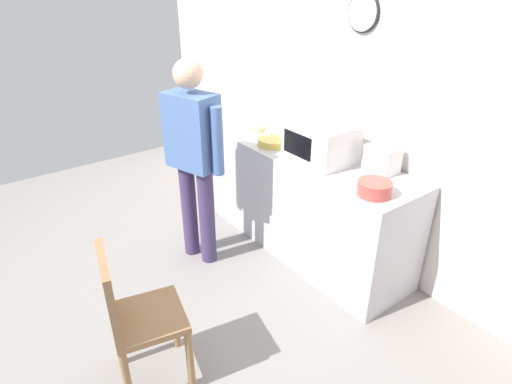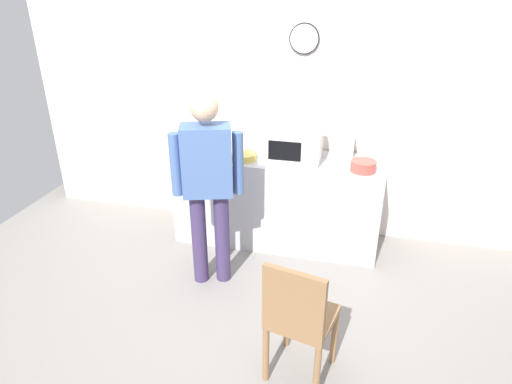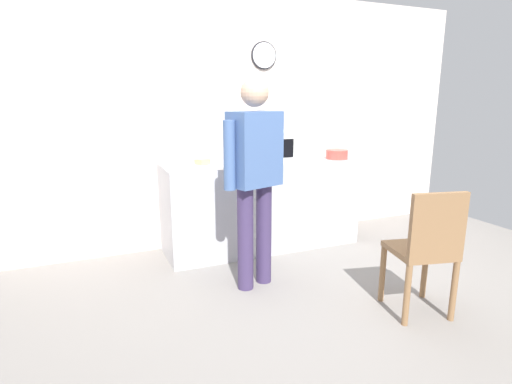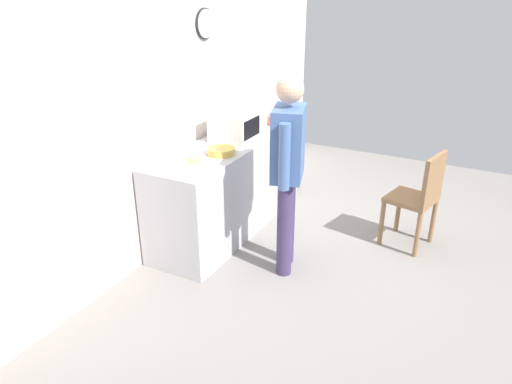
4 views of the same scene
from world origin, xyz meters
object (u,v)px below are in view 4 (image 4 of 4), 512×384
sandwich_plate (194,162)px  person_standing (288,162)px  salad_bowl (278,120)px  toaster (241,116)px  spoon_utensil (215,167)px  fork_utensil (204,140)px  wooden_chair (419,196)px  cereal_bowl (221,151)px  microwave (237,124)px

sandwich_plate → person_standing: bearing=-74.9°
person_standing → salad_bowl: bearing=28.7°
salad_bowl → toaster: (-0.21, 0.34, 0.05)m
sandwich_plate → person_standing: person_standing is taller
spoon_utensil → toaster: bearing=19.8°
toaster → person_standing: 1.43m
sandwich_plate → fork_utensil: bearing=25.9°
person_standing → wooden_chair: bearing=-45.5°
salad_bowl → cereal_bowl: 1.12m
cereal_bowl → salad_bowl: bearing=-1.6°
spoon_utensil → person_standing: 0.61m
cereal_bowl → fork_utensil: bearing=53.5°
sandwich_plate → cereal_bowl: size_ratio=0.94×
toaster → wooden_chair: toaster is taller
sandwich_plate → spoon_utensil: sandwich_plate is taller
sandwich_plate → toaster: (1.23, 0.23, 0.08)m
spoon_utensil → salad_bowl: bearing=4.0°
sandwich_plate → wooden_chair: (1.12, -1.71, -0.41)m
sandwich_plate → toaster: bearing=10.6°
salad_bowl → spoon_utensil: 1.43m
wooden_chair → sandwich_plate: bearing=123.3°
microwave → sandwich_plate: (-0.79, -0.02, -0.13)m
sandwich_plate → wooden_chair: size_ratio=0.25×
microwave → sandwich_plate: size_ratio=2.10×
microwave → toaster: (0.43, 0.21, -0.05)m
toaster → salad_bowl: bearing=-57.8°
fork_utensil → cereal_bowl: bearing=-126.5°
microwave → wooden_chair: (0.33, -1.73, -0.54)m
wooden_chair → fork_utensil: bearing=105.0°
toaster → spoon_utensil: (-1.22, -0.44, -0.10)m
cereal_bowl → person_standing: size_ratio=0.15×
toaster → person_standing: person_standing is taller
cereal_bowl → spoon_utensil: bearing=-157.1°
microwave → cereal_bowl: bearing=-168.0°
fork_utensil → wooden_chair: bearing=-75.0°
salad_bowl → cereal_bowl: size_ratio=0.90×
person_standing → spoon_utensil: bearing=109.3°
microwave → person_standing: size_ratio=0.30×
fork_utensil → person_standing: person_standing is taller
cereal_bowl → fork_utensil: 0.45m
microwave → sandwich_plate: 0.80m
fork_utensil → wooden_chair: size_ratio=0.18×
toaster → fork_utensil: (-0.64, 0.05, -0.10)m
cereal_bowl → person_standing: bearing=-99.0°
cereal_bowl → wooden_chair: bearing=-63.8°
person_standing → cereal_bowl: bearing=81.0°
person_standing → fork_utensil: bearing=70.4°
microwave → spoon_utensil: 0.83m
salad_bowl → spoon_utensil: salad_bowl is taller
sandwich_plate → cereal_bowl: bearing=-13.3°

